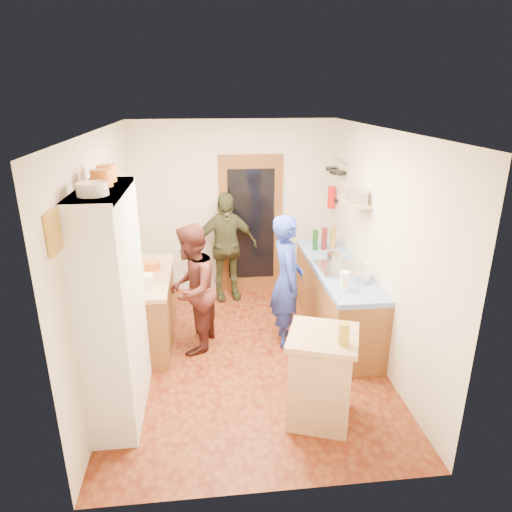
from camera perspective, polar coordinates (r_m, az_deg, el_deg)
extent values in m
cube|color=brown|center=(5.59, -1.10, -12.28)|extent=(3.00, 4.00, 0.02)
cube|color=silver|center=(4.74, -1.32, 15.59)|extent=(3.00, 4.00, 0.02)
cube|color=beige|center=(6.94, -2.74, 6.00)|extent=(3.00, 0.02, 2.60)
cube|color=beige|center=(3.20, 2.17, -11.51)|extent=(3.00, 0.02, 2.60)
cube|color=beige|center=(5.11, -18.30, -0.17)|extent=(0.02, 4.00, 2.60)
cube|color=beige|center=(5.36, 15.10, 1.07)|extent=(0.02, 4.00, 2.60)
cube|color=brown|center=(6.98, -0.63, 3.99)|extent=(0.95, 0.06, 2.10)
cube|color=black|center=(6.95, -0.60, 3.91)|extent=(0.70, 0.02, 1.70)
cube|color=white|center=(4.42, -17.31, -6.05)|extent=(0.40, 1.20, 2.20)
cube|color=white|center=(4.08, -18.86, 7.73)|extent=(0.40, 1.14, 0.04)
cylinder|color=white|center=(3.81, -19.78, 7.90)|extent=(0.24, 0.24, 0.10)
cylinder|color=orange|center=(4.15, -18.76, 9.24)|extent=(0.18, 0.18, 0.15)
cylinder|color=orange|center=(4.37, -18.18, 9.80)|extent=(0.17, 0.17, 0.15)
cube|color=brown|center=(5.80, -13.52, -6.66)|extent=(0.60, 1.40, 0.85)
cube|color=tan|center=(5.62, -13.89, -2.55)|extent=(0.64, 1.44, 0.05)
cube|color=white|center=(5.19, -13.97, -3.18)|extent=(0.23, 0.16, 0.17)
cylinder|color=white|center=(5.45, -14.69, -1.96)|extent=(0.19, 0.19, 0.19)
cylinder|color=orange|center=(5.75, -12.95, -1.16)|extent=(0.27, 0.27, 0.10)
cube|color=tan|center=(6.13, -13.12, -0.21)|extent=(0.33, 0.26, 0.02)
cube|color=brown|center=(6.02, 9.91, -5.42)|extent=(0.60, 2.20, 0.84)
cube|color=#0335B2|center=(5.85, 10.16, -1.43)|extent=(0.62, 2.22, 0.06)
cube|color=silver|center=(5.68, 10.64, -1.55)|extent=(0.55, 0.58, 0.04)
cylinder|color=silver|center=(5.78, 9.77, -0.23)|extent=(0.19, 0.19, 0.13)
cylinder|color=#143F14|center=(6.31, 7.40, 2.00)|extent=(0.09, 0.09, 0.28)
cylinder|color=#591419|center=(6.35, 8.54, 2.16)|extent=(0.09, 0.09, 0.31)
cylinder|color=olive|center=(6.40, 9.61, 2.29)|extent=(0.10, 0.10, 0.32)
cylinder|color=white|center=(5.07, 11.01, -3.13)|extent=(0.11, 0.11, 0.23)
cylinder|color=silver|center=(5.39, 12.77, -2.62)|extent=(0.30, 0.30, 0.10)
cube|color=tan|center=(4.46, 8.12, -15.04)|extent=(0.70, 0.70, 0.86)
cube|color=tan|center=(4.21, 8.42, -9.96)|extent=(0.79, 0.79, 0.05)
cube|color=white|center=(4.25, 7.81, -9.46)|extent=(0.42, 0.38, 0.02)
cylinder|color=#AD9E2D|center=(4.04, 10.93, -9.49)|extent=(0.13, 0.13, 0.20)
cylinder|color=silver|center=(6.58, 10.51, 11.58)|extent=(0.02, 0.65, 0.02)
cylinder|color=black|center=(6.41, 10.36, 10.21)|extent=(0.18, 0.18, 0.05)
cylinder|color=black|center=(6.61, 9.86, 10.34)|extent=(0.16, 0.16, 0.05)
cylinder|color=black|center=(6.79, 9.40, 10.71)|extent=(0.17, 0.17, 0.05)
cube|color=tan|center=(5.61, 12.50, 6.39)|extent=(0.26, 0.42, 0.03)
cube|color=silver|center=(5.59, 12.57, 7.28)|extent=(0.29, 0.34, 0.15)
cube|color=black|center=(6.85, 9.86, 6.84)|extent=(0.06, 0.10, 0.04)
cylinder|color=red|center=(6.83, 9.40, 7.25)|extent=(0.11, 0.11, 0.32)
cube|color=gold|center=(3.46, -23.98, 2.74)|extent=(0.03, 0.25, 0.30)
imported|color=#2336A3|center=(5.49, 4.24, -3.19)|extent=(0.40, 0.60, 1.64)
imported|color=#48201B|center=(5.43, -7.65, -3.99)|extent=(0.76, 0.88, 1.56)
imported|color=#35381F|center=(6.72, -3.75, 1.17)|extent=(1.00, 0.53, 1.62)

